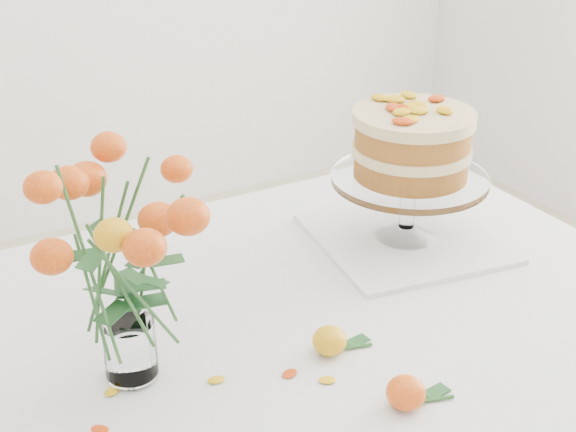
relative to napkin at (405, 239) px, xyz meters
name	(u,v)px	position (x,y,z in m)	size (l,w,h in m)	color
table	(258,365)	(-0.38, -0.11, -0.09)	(1.43, 0.93, 0.76)	tan
napkin	(405,239)	(0.00, 0.00, 0.00)	(0.33, 0.33, 0.01)	white
cake_stand	(412,151)	(0.00, 0.00, 0.18)	(0.29, 0.29, 0.26)	white
rose_vase	(119,242)	(-0.60, -0.15, 0.22)	(0.28, 0.28, 0.38)	white
loose_rose_near	(330,341)	(-0.32, -0.24, 0.02)	(0.09, 0.05, 0.05)	gold
loose_rose_far	(406,393)	(-0.30, -0.39, 0.02)	(0.10, 0.06, 0.05)	red
stray_petal_a	(216,380)	(-0.50, -0.21, 0.00)	(0.03, 0.02, 0.00)	#E9AE0E
stray_petal_b	(290,374)	(-0.40, -0.25, 0.00)	(0.03, 0.02, 0.00)	#E9AE0E
stray_petal_c	(327,380)	(-0.36, -0.29, 0.00)	(0.03, 0.02, 0.00)	#E9AE0E
stray_petal_d	(112,391)	(-0.64, -0.16, 0.00)	(0.03, 0.02, 0.00)	#E9AE0E
stray_petal_e	(100,430)	(-0.68, -0.23, 0.00)	(0.03, 0.02, 0.00)	#E9AE0E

